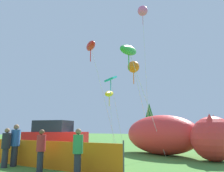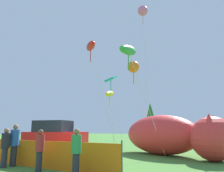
{
  "view_description": "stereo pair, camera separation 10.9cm",
  "coord_description": "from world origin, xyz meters",
  "px_view_note": "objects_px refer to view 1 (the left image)",
  "views": [
    {
      "loc": [
        8.67,
        -9.21,
        1.62
      ],
      "look_at": [
        -0.72,
        4.62,
        4.94
      ],
      "focal_mm": 35.0,
      "sensor_mm": 36.0,
      "label": 1
    },
    {
      "loc": [
        8.76,
        -9.15,
        1.62
      ],
      "look_at": [
        -0.72,
        4.62,
        4.94
      ],
      "focal_mm": 35.0,
      "sensor_mm": 36.0,
      "label": 2
    }
  ],
  "objects_px": {
    "folding_chair": "(101,153)",
    "kite_orange_flower": "(134,67)",
    "kite_pink_octopus": "(143,11)",
    "spectator_in_yellow_shirt": "(78,150)",
    "spectator_in_grey_shirt": "(6,146)",
    "spectator_in_black_shirt": "(41,148)",
    "kite_yellow_hero": "(109,94)",
    "kite_teal_diamond": "(111,80)",
    "parked_car": "(55,138)",
    "spectator_in_red_shirt": "(15,143)",
    "inflatable_cat": "(169,136)",
    "kite_green_fish": "(129,51)",
    "kite_red_lizard": "(91,46)"
  },
  "relations": [
    {
      "from": "spectator_in_red_shirt",
      "to": "kite_pink_octopus",
      "type": "bearing_deg",
      "value": 79.59
    },
    {
      "from": "spectator_in_yellow_shirt",
      "to": "kite_green_fish",
      "type": "relative_size",
      "value": 0.23
    },
    {
      "from": "kite_pink_octopus",
      "to": "spectator_in_red_shirt",
      "type": "bearing_deg",
      "value": -100.41
    },
    {
      "from": "kite_orange_flower",
      "to": "spectator_in_red_shirt",
      "type": "bearing_deg",
      "value": -103.83
    },
    {
      "from": "parked_car",
      "to": "kite_yellow_hero",
      "type": "bearing_deg",
      "value": 82.73
    },
    {
      "from": "folding_chair",
      "to": "kite_pink_octopus",
      "type": "bearing_deg",
      "value": 139.34
    },
    {
      "from": "folding_chair",
      "to": "spectator_in_yellow_shirt",
      "type": "height_order",
      "value": "spectator_in_yellow_shirt"
    },
    {
      "from": "spectator_in_grey_shirt",
      "to": "parked_car",
      "type": "bearing_deg",
      "value": 113.38
    },
    {
      "from": "folding_chair",
      "to": "kite_pink_octopus",
      "type": "relative_size",
      "value": 0.07
    },
    {
      "from": "spectator_in_grey_shirt",
      "to": "kite_orange_flower",
      "type": "bearing_deg",
      "value": 76.84
    },
    {
      "from": "folding_chair",
      "to": "kite_orange_flower",
      "type": "height_order",
      "value": "kite_orange_flower"
    },
    {
      "from": "kite_teal_diamond",
      "to": "kite_pink_octopus",
      "type": "relative_size",
      "value": 0.52
    },
    {
      "from": "spectator_in_yellow_shirt",
      "to": "spectator_in_black_shirt",
      "type": "distance_m",
      "value": 1.84
    },
    {
      "from": "kite_teal_diamond",
      "to": "kite_green_fish",
      "type": "xyz_separation_m",
      "value": [
        4.19,
        -4.11,
        0.6
      ]
    },
    {
      "from": "folding_chair",
      "to": "kite_pink_octopus",
      "type": "height_order",
      "value": "kite_pink_octopus"
    },
    {
      "from": "kite_pink_octopus",
      "to": "spectator_in_black_shirt",
      "type": "bearing_deg",
      "value": -88.77
    },
    {
      "from": "kite_yellow_hero",
      "to": "spectator_in_red_shirt",
      "type": "bearing_deg",
      "value": -74.51
    },
    {
      "from": "spectator_in_red_shirt",
      "to": "kite_yellow_hero",
      "type": "relative_size",
      "value": 0.32
    },
    {
      "from": "spectator_in_yellow_shirt",
      "to": "spectator_in_grey_shirt",
      "type": "bearing_deg",
      "value": -174.26
    },
    {
      "from": "spectator_in_yellow_shirt",
      "to": "kite_red_lizard",
      "type": "distance_m",
      "value": 11.3
    },
    {
      "from": "inflatable_cat",
      "to": "spectator_in_red_shirt",
      "type": "height_order",
      "value": "inflatable_cat"
    },
    {
      "from": "spectator_in_yellow_shirt",
      "to": "kite_yellow_hero",
      "type": "xyz_separation_m",
      "value": [
        -7.28,
        12.36,
        4.32
      ]
    },
    {
      "from": "kite_pink_octopus",
      "to": "kite_yellow_hero",
      "type": "distance_m",
      "value": 8.67
    },
    {
      "from": "parked_car",
      "to": "kite_pink_octopus",
      "type": "height_order",
      "value": "kite_pink_octopus"
    },
    {
      "from": "parked_car",
      "to": "spectator_in_red_shirt",
      "type": "height_order",
      "value": "parked_car"
    },
    {
      "from": "spectator_in_yellow_shirt",
      "to": "spectator_in_grey_shirt",
      "type": "xyz_separation_m",
      "value": [
        -3.87,
        -0.39,
        0.02
      ]
    },
    {
      "from": "spectator_in_yellow_shirt",
      "to": "kite_pink_octopus",
      "type": "height_order",
      "value": "kite_pink_octopus"
    },
    {
      "from": "spectator_in_yellow_shirt",
      "to": "kite_pink_octopus",
      "type": "relative_size",
      "value": 0.14
    },
    {
      "from": "kite_red_lizard",
      "to": "kite_orange_flower",
      "type": "relative_size",
      "value": 1.32
    },
    {
      "from": "spectator_in_yellow_shirt",
      "to": "spectator_in_black_shirt",
      "type": "xyz_separation_m",
      "value": [
        -1.84,
        -0.14,
        -0.02
      ]
    },
    {
      "from": "kite_red_lizard",
      "to": "kite_yellow_hero",
      "type": "bearing_deg",
      "value": 110.13
    },
    {
      "from": "kite_red_lizard",
      "to": "kite_pink_octopus",
      "type": "bearing_deg",
      "value": 43.72
    },
    {
      "from": "folding_chair",
      "to": "kite_yellow_hero",
      "type": "xyz_separation_m",
      "value": [
        -6.11,
        9.46,
        4.73
      ]
    },
    {
      "from": "kite_teal_diamond",
      "to": "kite_orange_flower",
      "type": "xyz_separation_m",
      "value": [
        3.2,
        -1.69,
        0.25
      ]
    },
    {
      "from": "folding_chair",
      "to": "spectator_in_grey_shirt",
      "type": "distance_m",
      "value": 4.28
    },
    {
      "from": "spectator_in_yellow_shirt",
      "to": "kite_orange_flower",
      "type": "bearing_deg",
      "value": 103.92
    },
    {
      "from": "kite_red_lizard",
      "to": "kite_yellow_hero",
      "type": "distance_m",
      "value": 6.57
    },
    {
      "from": "spectator_in_yellow_shirt",
      "to": "kite_red_lizard",
      "type": "height_order",
      "value": "kite_red_lizard"
    },
    {
      "from": "inflatable_cat",
      "to": "spectator_in_yellow_shirt",
      "type": "height_order",
      "value": "inflatable_cat"
    },
    {
      "from": "inflatable_cat",
      "to": "kite_green_fish",
      "type": "distance_m",
      "value": 6.01
    },
    {
      "from": "spectator_in_yellow_shirt",
      "to": "kite_red_lizard",
      "type": "relative_size",
      "value": 0.19
    },
    {
      "from": "parked_car",
      "to": "kite_pink_octopus",
      "type": "distance_m",
      "value": 12.71
    },
    {
      "from": "parked_car",
      "to": "kite_red_lizard",
      "type": "xyz_separation_m",
      "value": [
        0.52,
        2.82,
        7.13
      ]
    },
    {
      "from": "kite_orange_flower",
      "to": "spectator_in_black_shirt",
      "type": "bearing_deg",
      "value": -89.22
    },
    {
      "from": "spectator_in_grey_shirt",
      "to": "kite_red_lizard",
      "type": "relative_size",
      "value": 0.19
    },
    {
      "from": "inflatable_cat",
      "to": "kite_orange_flower",
      "type": "distance_m",
      "value": 5.53
    },
    {
      "from": "spectator_in_red_shirt",
      "to": "parked_car",
      "type": "bearing_deg",
      "value": 115.59
    },
    {
      "from": "parked_car",
      "to": "kite_pink_octopus",
      "type": "bearing_deg",
      "value": 40.18
    },
    {
      "from": "spectator_in_red_shirt",
      "to": "spectator_in_grey_shirt",
      "type": "bearing_deg",
      "value": -90.37
    },
    {
      "from": "kite_green_fish",
      "to": "kite_yellow_hero",
      "type": "relative_size",
      "value": 1.23
    }
  ]
}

